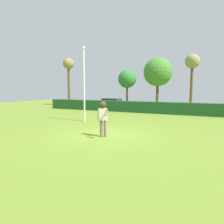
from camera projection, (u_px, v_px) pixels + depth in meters
The scene contains 10 objects.
ground_plane at pixel (104, 135), 10.54m from camera, with size 60.00×60.00×0.00m, color olive.
person at pixel (103, 115), 10.00m from camera, with size 0.70×0.67×1.77m.
frisbee at pixel (106, 115), 9.35m from camera, with size 0.23×0.23×0.03m.
lamppost at pixel (84, 80), 14.79m from camera, with size 0.24×0.24×5.45m.
hedge_row at pixel (156, 108), 20.08m from camera, with size 25.84×0.90×1.14m, color #1D4E22.
parked_car_blue at pixel (112, 103), 25.93m from camera, with size 4.30×2.02×1.25m.
birch_tree at pixel (68, 67), 29.60m from camera, with size 1.61×1.61×6.94m.
willow_tree at pixel (127, 79), 28.31m from camera, with size 2.53×2.53×5.12m.
bare_elm_tree at pixel (192, 63), 26.20m from camera, with size 1.88×1.88×6.95m.
maple_tree at pixel (158, 72), 27.25m from camera, with size 3.84×3.84×6.64m.
Camera 1 is at (4.92, -9.11, 2.35)m, focal length 32.47 mm.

